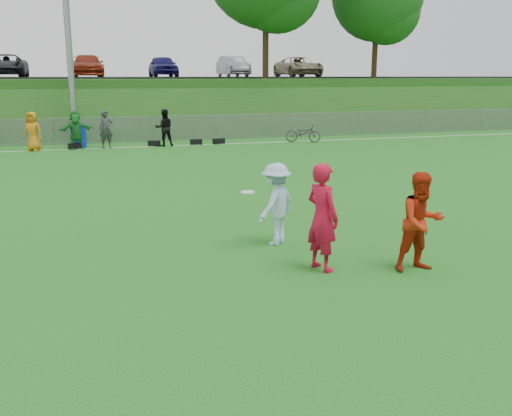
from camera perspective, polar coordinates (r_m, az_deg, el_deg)
name	(u,v)px	position (r m, az deg, el deg)	size (l,w,h in m)	color
ground	(264,274)	(9.55, 0.80, -6.59)	(120.00, 120.00, 0.00)	#15641B
sideline_far	(144,147)	(26.88, -11.15, 6.03)	(60.00, 0.10, 0.01)	white
fence	(139,129)	(28.80, -11.64, 7.75)	(58.00, 0.06, 1.30)	gray
berm	(121,102)	(39.68, -13.32, 10.32)	(120.00, 18.00, 3.00)	#1E5217
parking_lot	(118,78)	(41.64, -13.64, 12.56)	(120.00, 12.00, 0.10)	black
car_row	(100,66)	(40.58, -15.30, 13.55)	(32.04, 5.18, 1.44)	silver
spectator_row	(77,130)	(26.65, -17.45, 7.44)	(8.42, 0.95, 1.69)	#B80C29
gear_bags	(162,143)	(27.07, -9.34, 6.42)	(7.20, 0.44, 0.26)	black
player_red_left	(322,217)	(9.57, 6.64, -0.92)	(0.67, 0.44, 1.83)	red
player_red_center	(421,222)	(9.88, 16.21, -1.36)	(0.82, 0.64, 1.68)	#B8240C
player_blue	(276,204)	(11.01, 2.02, 0.41)	(1.03, 0.59, 1.60)	#A8C8EA
frisbee	(248,192)	(10.62, -0.83, 1.60)	(0.26, 0.26, 0.02)	silver
recycling_bin	(79,136)	(27.50, -17.32, 6.90)	(0.68, 0.68, 1.02)	#1033B7
bicycle	(303,133)	(28.30, 4.73, 7.49)	(0.60, 1.72, 0.90)	#303133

